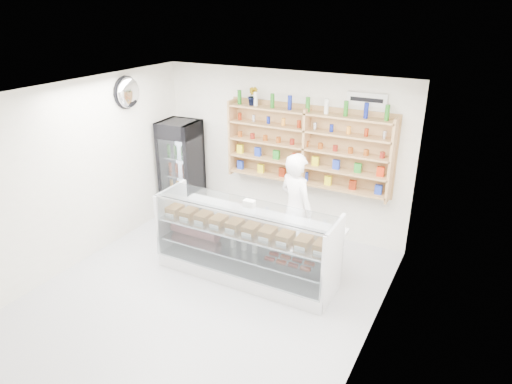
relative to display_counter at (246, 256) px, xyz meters
The scene contains 8 objects.
room 1.32m from the display_counter, 110.16° to the right, with size 5.00×5.00×5.00m.
display_counter is the anchor object (origin of this frame).
shop_worker 1.04m from the display_counter, 58.10° to the left, with size 0.65×0.43×1.78m, color white.
drinks_cooler 2.56m from the display_counter, 148.23° to the left, with size 0.70×0.68×1.83m.
wall_shelving 2.07m from the display_counter, 81.74° to the left, with size 2.84×0.28×1.33m.
potted_plant 2.70m from the display_counter, 115.04° to the left, with size 0.18×0.14×0.32m, color #1E6626.
security_mirror 3.26m from the display_counter, 168.90° to the left, with size 0.15×0.50×0.50m, color silver.
wall_sign 2.97m from the display_counter, 57.00° to the left, with size 0.62×0.03×0.20m, color white.
Camera 1 is at (3.16, -4.40, 3.83)m, focal length 32.00 mm.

